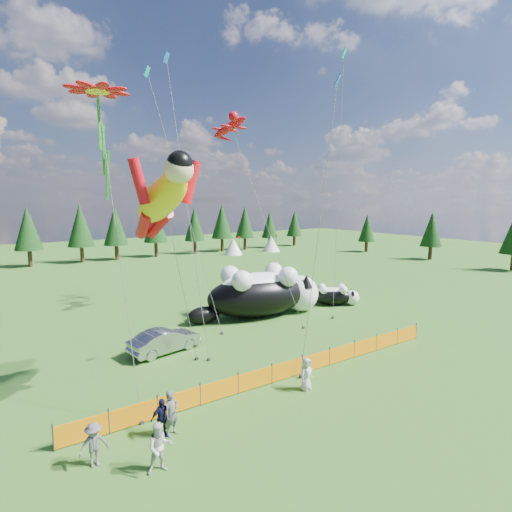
% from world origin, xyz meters
% --- Properties ---
extents(ground, '(160.00, 160.00, 0.00)m').
position_xyz_m(ground, '(0.00, 0.00, 0.00)').
color(ground, '#0E3C0A').
rests_on(ground, ground).
extents(safety_fence, '(22.06, 0.06, 1.10)m').
position_xyz_m(safety_fence, '(0.00, -3.00, 0.50)').
color(safety_fence, '#262626').
rests_on(safety_fence, ground).
extents(tree_line, '(90.00, 4.00, 8.00)m').
position_xyz_m(tree_line, '(0.00, 45.00, 4.00)').
color(tree_line, black).
rests_on(tree_line, ground).
extents(festival_tents, '(50.00, 3.20, 2.80)m').
position_xyz_m(festival_tents, '(11.00, 40.00, 1.40)').
color(festival_tents, white).
rests_on(festival_tents, ground).
extents(cat_large, '(11.27, 5.20, 4.08)m').
position_xyz_m(cat_large, '(5.53, 7.18, 1.94)').
color(cat_large, black).
rests_on(cat_large, ground).
extents(cat_small, '(4.41, 3.59, 1.81)m').
position_xyz_m(cat_small, '(12.72, 6.44, 0.86)').
color(cat_small, black).
rests_on(cat_small, ground).
extents(car, '(4.68, 2.41, 1.47)m').
position_xyz_m(car, '(-3.97, 4.06, 0.73)').
color(car, '#A6A7AB').
rests_on(car, ground).
extents(spectator_a, '(0.78, 0.66, 1.82)m').
position_xyz_m(spectator_a, '(-6.93, -4.41, 0.91)').
color(spectator_a, '#525156').
rests_on(spectator_a, ground).
extents(spectator_b, '(0.95, 0.67, 1.78)m').
position_xyz_m(spectator_b, '(-8.09, -6.26, 0.89)').
color(spectator_b, beige).
rests_on(spectator_b, ground).
extents(spectator_c, '(0.97, 0.57, 1.58)m').
position_xyz_m(spectator_c, '(-7.30, -4.32, 0.79)').
color(spectator_c, black).
rests_on(spectator_c, ground).
extents(spectator_d, '(1.03, 0.54, 1.59)m').
position_xyz_m(spectator_d, '(-9.91, -4.70, 0.80)').
color(spectator_d, '#525156').
rests_on(spectator_d, ground).
extents(spectator_e, '(0.89, 0.68, 1.62)m').
position_xyz_m(spectator_e, '(0.03, -4.48, 0.81)').
color(spectator_e, beige).
rests_on(spectator_e, ground).
extents(superhero_kite, '(5.44, 5.57, 11.94)m').
position_xyz_m(superhero_kite, '(-5.65, -0.61, 9.31)').
color(superhero_kite, yellow).
rests_on(superhero_kite, ground).
extents(gecko_kite, '(4.22, 11.66, 17.53)m').
position_xyz_m(gecko_kite, '(5.06, 11.53, 15.34)').
color(gecko_kite, red).
rests_on(gecko_kite, ground).
extents(flower_kite, '(3.77, 7.62, 15.49)m').
position_xyz_m(flower_kite, '(-7.47, 2.65, 14.39)').
color(flower_kite, red).
rests_on(flower_kite, ground).
extents(diamond_kite_a, '(0.96, 6.81, 19.61)m').
position_xyz_m(diamond_kite_a, '(-1.90, 7.29, 17.12)').
color(diamond_kite_a, blue).
rests_on(diamond_kite_a, ground).
extents(diamond_kite_b, '(5.07, 4.43, 22.87)m').
position_xyz_m(diamond_kite_b, '(13.87, 7.25, 20.76)').
color(diamond_kite_b, '#0D9B9C').
rests_on(diamond_kite_b, ground).
extents(diamond_kite_c, '(3.43, 1.31, 16.24)m').
position_xyz_m(diamond_kite_c, '(3.41, -2.53, 14.56)').
color(diamond_kite_c, blue).
rests_on(diamond_kite_c, ground).
extents(diamond_kite_d, '(2.27, 8.94, 20.89)m').
position_xyz_m(diamond_kite_d, '(-1.17, 12.97, 18.26)').
color(diamond_kite_d, '#0D9B9C').
rests_on(diamond_kite_d, ground).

